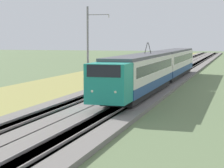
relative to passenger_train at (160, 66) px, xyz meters
name	(u,v)px	position (x,y,z in m)	size (l,w,h in m)	color
ballast_main	(133,81)	(4.39, 4.30, -2.24)	(240.00, 4.40, 0.30)	slate
ballast_adjacent	(166,82)	(4.39, 0.00, -2.24)	(240.00, 4.40, 0.30)	slate
track_main	(133,81)	(4.39, 4.30, -2.23)	(240.00, 1.57, 0.45)	#4C4238
track_adjacent	(166,82)	(4.39, 0.00, -2.23)	(240.00, 1.57, 0.45)	#4C4238
grass_verge	(93,81)	(4.39, 9.66, -2.33)	(240.00, 13.98, 0.12)	#99934C
passenger_train	(160,66)	(0.00, 0.00, 0.00)	(42.54, 2.97, 5.10)	teal
catenary_mast_mid	(88,47)	(-4.22, 7.19, 2.22)	(0.22, 2.56, 8.95)	slate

